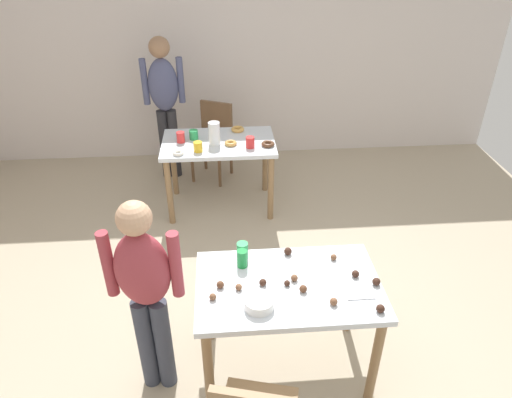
{
  "coord_description": "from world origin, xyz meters",
  "views": [
    {
      "loc": [
        -0.25,
        -2.35,
        2.68
      ],
      "look_at": [
        -0.02,
        0.52,
        0.9
      ],
      "focal_mm": 32.47,
      "sensor_mm": 36.0,
      "label": 1
    }
  ],
  "objects_px": {
    "dining_table_near": "(288,297)",
    "soda_can": "(242,259)",
    "dining_table_far": "(219,152)",
    "chair_far_table": "(214,136)",
    "pitcher_far": "(214,134)",
    "person_girl_near": "(145,287)",
    "person_adult_far": "(164,97)",
    "mixing_bowl": "(259,303)"
  },
  "relations": [
    {
      "from": "chair_far_table",
      "to": "person_adult_far",
      "type": "xyz_separation_m",
      "value": [
        -0.51,
        0.02,
        0.48
      ]
    },
    {
      "from": "chair_far_table",
      "to": "person_adult_far",
      "type": "bearing_deg",
      "value": 177.87
    },
    {
      "from": "mixing_bowl",
      "to": "dining_table_far",
      "type": "bearing_deg",
      "value": 95.26
    },
    {
      "from": "person_girl_near",
      "to": "pitcher_far",
      "type": "relative_size",
      "value": 6.26
    },
    {
      "from": "dining_table_far",
      "to": "chair_far_table",
      "type": "bearing_deg",
      "value": 94.8
    },
    {
      "from": "dining_table_near",
      "to": "person_girl_near",
      "type": "xyz_separation_m",
      "value": [
        -0.85,
        -0.06,
        0.2
      ]
    },
    {
      "from": "dining_table_far",
      "to": "pitcher_far",
      "type": "bearing_deg",
      "value": -119.31
    },
    {
      "from": "dining_table_far",
      "to": "person_adult_far",
      "type": "bearing_deg",
      "value": 128.5
    },
    {
      "from": "person_adult_far",
      "to": "pitcher_far",
      "type": "relative_size",
      "value": 7.13
    },
    {
      "from": "dining_table_far",
      "to": "mixing_bowl",
      "type": "relative_size",
      "value": 6.48
    },
    {
      "from": "soda_can",
      "to": "pitcher_far",
      "type": "distance_m",
      "value": 1.87
    },
    {
      "from": "chair_far_table",
      "to": "mixing_bowl",
      "type": "height_order",
      "value": "chair_far_table"
    },
    {
      "from": "dining_table_near",
      "to": "chair_far_table",
      "type": "distance_m",
      "value": 2.85
    },
    {
      "from": "person_girl_near",
      "to": "pitcher_far",
      "type": "distance_m",
      "value": 2.14
    },
    {
      "from": "person_girl_near",
      "to": "person_adult_far",
      "type": "distance_m",
      "value": 2.89
    },
    {
      "from": "dining_table_far",
      "to": "soda_can",
      "type": "bearing_deg",
      "value": -86.01
    },
    {
      "from": "mixing_bowl",
      "to": "pitcher_far",
      "type": "distance_m",
      "value": 2.24
    },
    {
      "from": "dining_table_near",
      "to": "dining_table_far",
      "type": "height_order",
      "value": "same"
    },
    {
      "from": "dining_table_near",
      "to": "person_girl_near",
      "type": "bearing_deg",
      "value": -175.96
    },
    {
      "from": "chair_far_table",
      "to": "pitcher_far",
      "type": "bearing_deg",
      "value": -88.3
    },
    {
      "from": "dining_table_far",
      "to": "person_girl_near",
      "type": "bearing_deg",
      "value": -101.43
    },
    {
      "from": "person_adult_far",
      "to": "chair_far_table",
      "type": "bearing_deg",
      "value": -2.13
    },
    {
      "from": "soda_can",
      "to": "chair_far_table",
      "type": "bearing_deg",
      "value": 94.21
    },
    {
      "from": "chair_far_table",
      "to": "pitcher_far",
      "type": "distance_m",
      "value": 0.85
    },
    {
      "from": "person_girl_near",
      "to": "mixing_bowl",
      "type": "relative_size",
      "value": 8.22
    },
    {
      "from": "person_girl_near",
      "to": "mixing_bowl",
      "type": "bearing_deg",
      "value": -10.53
    },
    {
      "from": "dining_table_near",
      "to": "person_adult_far",
      "type": "height_order",
      "value": "person_adult_far"
    },
    {
      "from": "soda_can",
      "to": "pitcher_far",
      "type": "relative_size",
      "value": 0.54
    },
    {
      "from": "chair_far_table",
      "to": "person_girl_near",
      "type": "xyz_separation_m",
      "value": [
        -0.38,
        -2.87,
        0.34
      ]
    },
    {
      "from": "dining_table_near",
      "to": "dining_table_far",
      "type": "xyz_separation_m",
      "value": [
        -0.41,
        2.11,
        -0.0
      ]
    },
    {
      "from": "dining_table_near",
      "to": "soda_can",
      "type": "xyz_separation_m",
      "value": [
        -0.27,
        0.19,
        0.17
      ]
    },
    {
      "from": "person_girl_near",
      "to": "soda_can",
      "type": "relative_size",
      "value": 11.61
    },
    {
      "from": "mixing_bowl",
      "to": "soda_can",
      "type": "height_order",
      "value": "soda_can"
    },
    {
      "from": "soda_can",
      "to": "pitcher_far",
      "type": "height_order",
      "value": "pitcher_far"
    },
    {
      "from": "person_girl_near",
      "to": "person_adult_far",
      "type": "bearing_deg",
      "value": 92.63
    },
    {
      "from": "dining_table_near",
      "to": "pitcher_far",
      "type": "height_order",
      "value": "pitcher_far"
    },
    {
      "from": "chair_far_table",
      "to": "mixing_bowl",
      "type": "bearing_deg",
      "value": -84.84
    },
    {
      "from": "person_adult_far",
      "to": "pitcher_far",
      "type": "bearing_deg",
      "value": -55.62
    },
    {
      "from": "dining_table_far",
      "to": "chair_far_table",
      "type": "distance_m",
      "value": 0.72
    },
    {
      "from": "dining_table_near",
      "to": "person_girl_near",
      "type": "height_order",
      "value": "person_girl_near"
    },
    {
      "from": "person_girl_near",
      "to": "soda_can",
      "type": "distance_m",
      "value": 0.63
    },
    {
      "from": "dining_table_near",
      "to": "mixing_bowl",
      "type": "xyz_separation_m",
      "value": [
        -0.2,
        -0.18,
        0.14
      ]
    }
  ]
}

